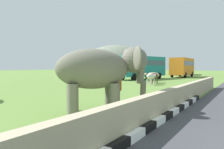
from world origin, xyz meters
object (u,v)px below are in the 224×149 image
cow_mid (151,77)px  cow_near (153,76)px  bus_orange (182,66)px  cow_far (153,75)px  bus_red (181,66)px  bus_teal (141,66)px  person_handler (118,88)px  elephant (101,70)px

cow_mid → cow_near: bearing=14.6°
cow_near → cow_mid: size_ratio=1.00×
bus_orange → cow_near: 17.76m
bus_orange → cow_mid: size_ratio=4.52×
cow_near → cow_far: size_ratio=1.00×
bus_orange → bus_red: (11.72, 3.28, 0.00)m
bus_orange → cow_far: (-15.69, -0.24, -1.21)m
bus_teal → cow_mid: size_ratio=5.04×
cow_mid → person_handler: bearing=-165.0°
bus_red → cow_far: bus_red is taller
bus_red → cow_far: bearing=-172.7°
elephant → bus_red: size_ratio=0.40×
bus_teal → bus_red: (22.32, -0.32, 0.00)m
bus_teal → cow_far: bearing=-142.9°
bus_red → cow_mid: size_ratio=5.02×
elephant → cow_mid: (14.38, 3.39, -0.94)m
elephant → cow_near: size_ratio=2.00×
bus_red → cow_near: (-29.41, -4.33, -1.21)m
bus_red → cow_near: 29.75m
person_handler → cow_near: bearing=15.0°
person_handler → bus_orange: size_ratio=0.19×
bus_teal → cow_near: 8.56m
bus_red → cow_near: bearing=-171.6°
elephant → cow_near: bearing=13.4°
bus_teal → bus_orange: bearing=-18.8°
elephant → person_handler: (1.18, -0.15, -0.89)m
bus_teal → cow_near: bearing=-146.7°
person_handler → bus_red: bearing=10.7°
bus_teal → bus_orange: (10.61, -3.61, -0.00)m
bus_orange → cow_far: bus_orange is taller
cow_near → cow_mid: bearing=-165.4°
bus_orange → cow_near: bearing=-176.6°
bus_orange → cow_mid: bus_orange is taller
bus_red → cow_mid: 31.80m
elephant → cow_near: (16.39, 3.92, -0.94)m
elephant → cow_far: 19.00m
bus_teal → cow_mid: bus_teal is taller
bus_red → elephant: bearing=-169.8°
person_handler → cow_far: size_ratio=0.86×
elephant → cow_far: size_ratio=2.01×
person_handler → cow_far: (17.20, 4.87, -0.06)m
person_handler → cow_near: person_handler is taller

